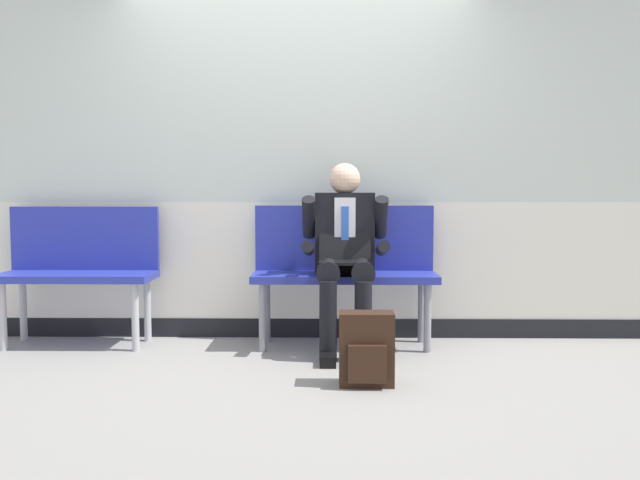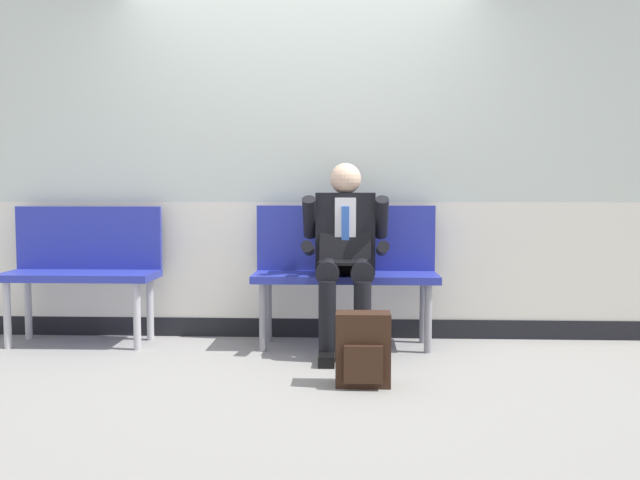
% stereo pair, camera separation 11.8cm
% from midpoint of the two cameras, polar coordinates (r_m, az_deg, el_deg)
% --- Properties ---
extents(ground_plane, '(18.00, 18.00, 0.00)m').
position_cam_midpoint_polar(ground_plane, '(4.38, -3.00, -9.98)').
color(ground_plane, gray).
extents(station_wall, '(5.27, 0.14, 2.77)m').
position_cam_midpoint_polar(station_wall, '(4.95, -2.50, 7.72)').
color(station_wall, beige).
rests_on(station_wall, ground).
extents(bench_with_person, '(1.26, 0.42, 0.97)m').
position_cam_midpoint_polar(bench_with_person, '(4.68, 1.35, -1.96)').
color(bench_with_person, '#28339E').
rests_on(bench_with_person, ground).
extents(bench_empty, '(1.05, 0.42, 0.96)m').
position_cam_midpoint_polar(bench_empty, '(5.02, -20.23, -1.90)').
color(bench_empty, '#28339E').
rests_on(bench_empty, ground).
extents(person_seated, '(0.57, 0.70, 1.26)m').
position_cam_midpoint_polar(person_seated, '(4.47, 1.37, -0.88)').
color(person_seated, black).
rests_on(person_seated, ground).
extents(backpack, '(0.30, 0.20, 0.41)m').
position_cam_midpoint_polar(backpack, '(3.76, 3.04, -9.25)').
color(backpack, '#331E14').
rests_on(backpack, ground).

